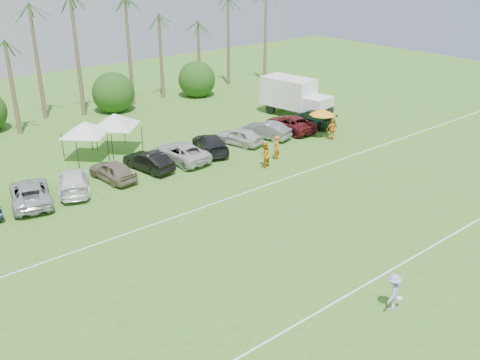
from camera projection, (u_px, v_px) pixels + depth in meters
ground at (384, 314)px, 24.02m from camera, size 120.00×120.00×0.00m
field_lines at (265, 244)px, 29.69m from camera, size 80.00×12.10×0.01m
palm_tree_5 at (43, 31)px, 47.66m from camera, size 2.40×2.40×9.90m
palm_tree_6 at (84, 18)px, 49.64m from camera, size 2.40×2.40×10.90m
palm_tree_7 at (122, 6)px, 51.63m from camera, size 2.40×2.40×11.90m
palm_tree_8 at (167, 29)px, 55.57m from camera, size 2.40×2.40×8.90m
palm_tree_9 at (206, 16)px, 58.13m from camera, size 2.40×2.40×9.90m
palm_tree_10 at (242, 5)px, 60.70m from camera, size 2.40×2.40×10.90m
bush_tree_2 at (107, 91)px, 54.46m from camera, size 4.00×4.00×4.00m
bush_tree_3 at (188, 77)px, 60.28m from camera, size 4.00×4.00×4.00m
sideline_player_a at (276, 148)px, 41.32m from camera, size 0.82×0.67×1.94m
sideline_player_b at (264, 155)px, 39.83m from camera, size 1.12×0.96×1.98m
sideline_player_c at (332, 129)px, 45.66m from camera, size 1.18×0.82×1.86m
box_truck at (296, 96)px, 51.88m from camera, size 3.77×7.37×3.63m
canopy_tent_left at (84, 121)px, 40.69m from camera, size 4.36×4.36×3.53m
canopy_tent_right at (114, 114)px, 42.11m from camera, size 4.59×4.59×3.71m
market_umbrella at (323, 112)px, 45.81m from camera, size 2.27×2.27×2.52m
frisbee_player at (393, 292)px, 24.06m from camera, size 1.33×1.04×1.81m
parked_car_2 at (30, 193)px, 34.26m from camera, size 3.61×5.59×1.43m
parked_car_3 at (73, 181)px, 35.99m from camera, size 3.66×5.33×1.43m
parked_car_4 at (113, 171)px, 37.72m from camera, size 2.18×4.37×1.43m
parked_car_5 at (149, 161)px, 39.43m from camera, size 2.21×4.54×1.43m
parked_car_6 at (182, 152)px, 41.13m from camera, size 2.63×5.26×1.43m
parked_car_7 at (210, 143)px, 42.99m from camera, size 3.50×5.32×1.43m
parked_car_8 at (239, 136)px, 44.65m from camera, size 2.79×4.51×1.43m
parked_car_9 at (266, 130)px, 46.22m from camera, size 2.61×4.59×1.43m
parked_car_10 at (290, 123)px, 47.95m from camera, size 2.57×5.24×1.43m
parked_car_11 at (313, 117)px, 49.66m from camera, size 2.63×5.15×1.43m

